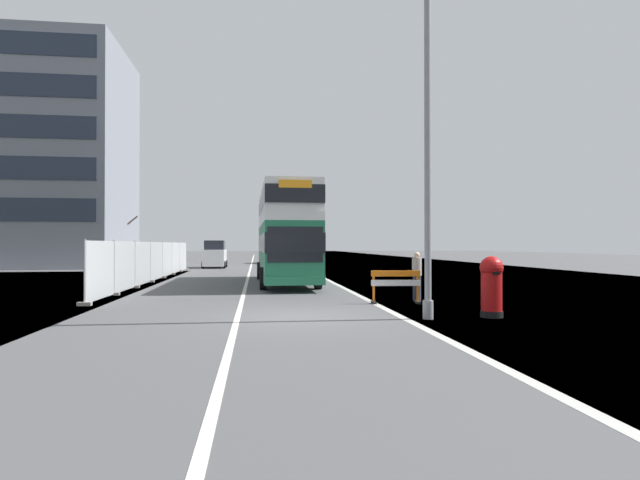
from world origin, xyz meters
TOP-DOWN VIEW (x-y plane):
  - ground at (0.61, 0.09)m, footprint 140.00×280.00m
  - double_decker_bus at (0.35, 11.98)m, footprint 2.88×11.42m
  - lamppost_foreground at (3.47, -0.89)m, footprint 0.29×0.70m
  - red_pillar_postbox at (5.33, -0.79)m, footprint 0.63×0.63m
  - roadworks_barrier at (3.58, 2.67)m, footprint 1.68×0.59m
  - construction_site_fence at (-6.70, 15.24)m, footprint 0.44×24.00m
  - car_oncoming_near at (-4.68, 30.15)m, footprint 1.97×3.99m
  - car_receding_mid at (0.51, 40.10)m, footprint 2.03×4.47m
  - bare_tree_far_verge_near at (-15.62, 34.04)m, footprint 3.59×3.50m
  - bare_tree_far_verge_mid at (-13.75, 35.34)m, footprint 2.69×2.70m
  - pedestrian_at_kerb at (4.57, 3.42)m, footprint 0.34×0.34m
  - backdrop_office_block at (-23.66, 34.10)m, footprint 20.95×12.08m

SIDE VIEW (x-z plane):
  - ground at x=0.61m, z-range -0.10..0.00m
  - roadworks_barrier at x=3.58m, z-range 0.14..1.27m
  - pedestrian_at_kerb at x=4.57m, z-range 0.01..1.75m
  - red_pillar_postbox at x=5.33m, z-range 0.08..1.77m
  - car_receding_mid at x=0.51m, z-range -0.05..1.97m
  - construction_site_fence at x=-6.70m, z-range -0.04..2.15m
  - car_oncoming_near at x=-4.68m, z-range -0.08..2.26m
  - bare_tree_far_verge_near at x=-15.62m, z-range 0.17..4.52m
  - double_decker_bus at x=0.35m, z-range 0.15..4.93m
  - bare_tree_far_verge_mid at x=-13.75m, z-range -0.04..5.21m
  - lamppost_foreground at x=3.47m, z-range -0.24..9.42m
  - backdrop_office_block at x=-23.66m, z-range 0.00..19.69m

